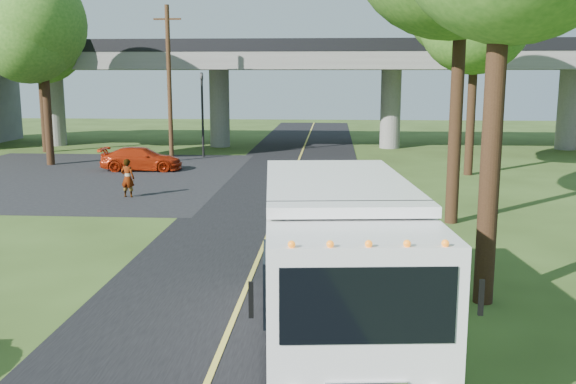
# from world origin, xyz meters

# --- Properties ---
(ground) EXTENTS (120.00, 120.00, 0.00)m
(ground) POSITION_xyz_m (0.00, 0.00, 0.00)
(ground) COLOR #314518
(ground) RESTS_ON ground
(road) EXTENTS (7.00, 90.00, 0.02)m
(road) POSITION_xyz_m (0.00, 10.00, 0.01)
(road) COLOR black
(road) RESTS_ON ground
(parking_lot) EXTENTS (16.00, 18.00, 0.01)m
(parking_lot) POSITION_xyz_m (-11.00, 18.00, 0.01)
(parking_lot) COLOR black
(parking_lot) RESTS_ON ground
(lane_line) EXTENTS (0.12, 90.00, 0.01)m
(lane_line) POSITION_xyz_m (0.00, 10.00, 0.03)
(lane_line) COLOR gold
(lane_line) RESTS_ON road
(overpass) EXTENTS (54.00, 10.00, 7.30)m
(overpass) POSITION_xyz_m (0.00, 32.00, 4.56)
(overpass) COLOR slate
(overpass) RESTS_ON ground
(traffic_signal) EXTENTS (0.18, 0.22, 5.20)m
(traffic_signal) POSITION_xyz_m (-6.00, 26.00, 3.20)
(traffic_signal) COLOR black
(traffic_signal) RESTS_ON ground
(utility_pole) EXTENTS (1.60, 0.26, 9.00)m
(utility_pole) POSITION_xyz_m (-7.50, 24.00, 4.59)
(utility_pole) COLOR #472D19
(utility_pole) RESTS_ON ground
(tree_right_far) EXTENTS (5.77, 5.67, 10.99)m
(tree_right_far) POSITION_xyz_m (9.21, 19.84, 8.30)
(tree_right_far) COLOR #382314
(tree_right_far) RESTS_ON ground
(tree_left_lot) EXTENTS (5.60, 5.50, 10.50)m
(tree_left_lot) POSITION_xyz_m (-13.79, 21.84, 7.90)
(tree_left_lot) COLOR #382314
(tree_left_lot) RESTS_ON ground
(tree_left_far) EXTENTS (5.26, 5.16, 9.89)m
(tree_left_far) POSITION_xyz_m (-16.79, 27.84, 7.45)
(tree_left_far) COLOR #382314
(tree_left_far) RESTS_ON ground
(step_van) EXTENTS (3.45, 7.67, 3.12)m
(step_van) POSITION_xyz_m (2.19, -1.61, 1.70)
(step_van) COLOR white
(step_van) RESTS_ON ground
(red_sedan) EXTENTS (4.39, 1.96, 1.25)m
(red_sedan) POSITION_xyz_m (-8.21, 20.30, 0.63)
(red_sedan) COLOR #A6240A
(red_sedan) RESTS_ON ground
(pedestrian) EXTENTS (0.66, 0.50, 1.64)m
(pedestrian) POSITION_xyz_m (-6.51, 12.74, 0.82)
(pedestrian) COLOR gray
(pedestrian) RESTS_ON ground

